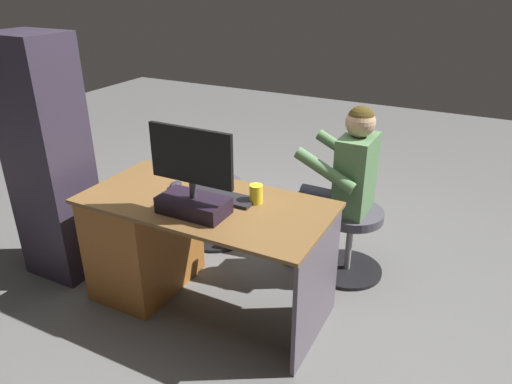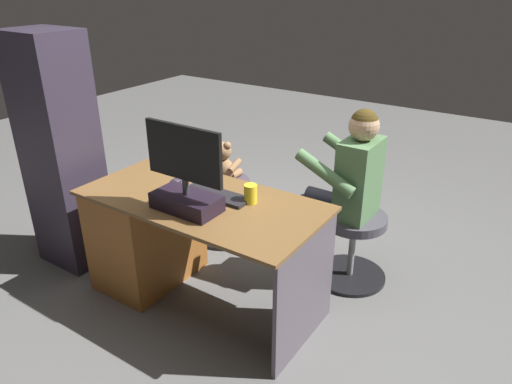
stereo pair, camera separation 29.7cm
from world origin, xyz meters
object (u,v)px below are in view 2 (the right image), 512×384
keyboard (216,195)px  person (345,181)px  desk (157,231)px  teddy_bear (224,163)px  tv_remote (167,189)px  computer_mouse (176,181)px  office_chair_teddy (224,204)px  monitor (186,184)px  cup (251,194)px  visitor_chair (353,240)px

keyboard → person: person is taller
desk → teddy_bear: size_ratio=4.58×
tv_remote → teddy_bear: 0.79m
computer_mouse → tv_remote: computer_mouse is taller
office_chair_teddy → computer_mouse: bearing=101.9°
monitor → cup: bearing=-133.0°
person → computer_mouse: bearing=38.8°
desk → monitor: size_ratio=2.93×
tv_remote → visitor_chair: 1.26m
computer_mouse → office_chair_teddy: 0.81m
desk → cup: cup is taller
computer_mouse → monitor: bearing=141.8°
cup → visitor_chair: (-0.39, -0.63, -0.49)m
teddy_bear → visitor_chair: (-1.06, -0.01, -0.33)m
monitor → teddy_bear: 1.01m
office_chair_teddy → visitor_chair: (-1.06, -0.02, 0.01)m
desk → person: (-0.95, -0.74, 0.31)m
desk → computer_mouse: size_ratio=15.04×
computer_mouse → cup: bearing=-175.9°
tv_remote → teddy_bear: (0.16, -0.77, -0.11)m
computer_mouse → office_chair_teddy: computer_mouse is taller
desk → cup: 0.77m
person → teddy_bear: bearing=0.4°
cup → teddy_bear: size_ratio=0.35×
monitor → keyboard: monitor is taller
monitor → person: monitor is taller
tv_remote → keyboard: bearing=-158.1°
monitor → tv_remote: bearing=-24.2°
keyboard → visitor_chair: keyboard is taller
computer_mouse → visitor_chair: bearing=-144.0°
office_chair_teddy → tv_remote: bearing=101.9°
office_chair_teddy → teddy_bear: (-0.00, -0.01, 0.34)m
teddy_bear → monitor: bearing=115.5°
monitor → keyboard: size_ratio=1.17×
person → keyboard: bearing=52.7°
visitor_chair → monitor: bearing=54.6°
computer_mouse → cup: size_ratio=0.88×
desk → teddy_bear: 0.77m
desk → computer_mouse: computer_mouse is taller
desk → keyboard: (-0.44, -0.07, 0.35)m
tv_remote → cup: bearing=-161.4°
keyboard → monitor: bearing=81.7°
teddy_bear → person: person is taller
tv_remote → computer_mouse: bearing=-75.5°
monitor → office_chair_teddy: 1.14m
teddy_bear → tv_remote: bearing=101.7°
monitor → office_chair_teddy: size_ratio=1.01×
computer_mouse → tv_remote: bearing=101.8°
cup → tv_remote: cup is taller
desk → teddy_bear: (0.01, -0.74, 0.23)m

